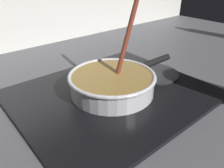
# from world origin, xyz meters

# --- Properties ---
(ground) EXTENTS (2.40, 1.60, 0.04)m
(ground) POSITION_xyz_m (0.00, 0.00, -0.02)
(ground) COLOR #4C4C51
(hob_plate) EXTENTS (0.56, 0.48, 0.01)m
(hob_plate) POSITION_xyz_m (0.01, 0.19, 0.01)
(hob_plate) COLOR black
(hob_plate) RESTS_ON ground
(burner_ring) EXTENTS (0.17, 0.17, 0.01)m
(burner_ring) POSITION_xyz_m (0.01, 0.19, 0.02)
(burner_ring) COLOR #592D0C
(burner_ring) RESTS_ON hob_plate
(spare_burner) EXTENTS (0.17, 0.17, 0.01)m
(spare_burner) POSITION_xyz_m (0.21, 0.19, 0.01)
(spare_burner) COLOR #262628
(spare_burner) RESTS_ON hob_plate
(cooking_pan) EXTENTS (0.39, 0.26, 0.29)m
(cooking_pan) POSITION_xyz_m (0.01, 0.19, 0.05)
(cooking_pan) COLOR silver
(cooking_pan) RESTS_ON hob_plate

